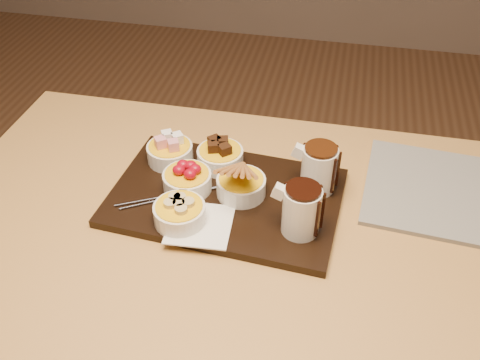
% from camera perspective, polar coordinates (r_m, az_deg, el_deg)
% --- Properties ---
extents(dining_table, '(1.20, 0.80, 0.75)m').
position_cam_1_polar(dining_table, '(1.12, -1.13, -8.46)').
color(dining_table, '#BA8945').
rests_on(dining_table, ground).
extents(serving_board, '(0.48, 0.33, 0.02)m').
position_cam_1_polar(serving_board, '(1.10, -1.54, -1.85)').
color(serving_board, black).
rests_on(serving_board, dining_table).
extents(napkin, '(0.13, 0.13, 0.00)m').
position_cam_1_polar(napkin, '(1.02, -4.29, -4.75)').
color(napkin, white).
rests_on(napkin, serving_board).
extents(bowl_marshmallows, '(0.10, 0.10, 0.04)m').
position_cam_1_polar(bowl_marshmallows, '(1.18, -7.47, 2.86)').
color(bowl_marshmallows, silver).
rests_on(bowl_marshmallows, serving_board).
extents(bowl_cake, '(0.10, 0.10, 0.04)m').
position_cam_1_polar(bowl_cake, '(1.15, -2.13, 2.41)').
color(bowl_cake, silver).
rests_on(bowl_cake, serving_board).
extents(bowl_strawberries, '(0.10, 0.10, 0.04)m').
position_cam_1_polar(bowl_strawberries, '(1.10, -5.64, -0.14)').
color(bowl_strawberries, silver).
rests_on(bowl_strawberries, serving_board).
extents(bowl_biscotti, '(0.10, 0.10, 0.04)m').
position_cam_1_polar(bowl_biscotti, '(1.08, 0.12, -0.69)').
color(bowl_biscotti, silver).
rests_on(bowl_biscotti, serving_board).
extents(bowl_bananas, '(0.10, 0.10, 0.04)m').
position_cam_1_polar(bowl_bananas, '(1.02, -6.45, -3.60)').
color(bowl_bananas, silver).
rests_on(bowl_bananas, serving_board).
extents(pitcher_dark_chocolate, '(0.08, 0.08, 0.10)m').
position_cam_1_polar(pitcher_dark_chocolate, '(0.99, 6.56, -3.30)').
color(pitcher_dark_chocolate, silver).
rests_on(pitcher_dark_chocolate, serving_board).
extents(pitcher_milk_chocolate, '(0.08, 0.08, 0.10)m').
position_cam_1_polar(pitcher_milk_chocolate, '(1.08, 8.40, 1.11)').
color(pitcher_milk_chocolate, silver).
rests_on(pitcher_milk_chocolate, serving_board).
extents(fondue_skewers, '(0.15, 0.24, 0.01)m').
position_cam_1_polar(fondue_skewers, '(1.09, -6.54, -1.47)').
color(fondue_skewers, silver).
rests_on(fondue_skewers, serving_board).
extents(newspaper, '(0.38, 0.31, 0.01)m').
position_cam_1_polar(newspaper, '(1.19, 21.79, -1.41)').
color(newspaper, beige).
rests_on(newspaper, dining_table).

